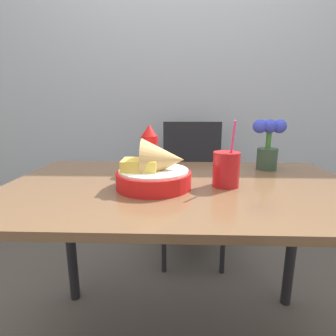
{
  "coord_description": "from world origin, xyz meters",
  "views": [
    {
      "loc": [
        -0.02,
        -0.89,
        1.01
      ],
      "look_at": [
        -0.05,
        -0.01,
        0.8
      ],
      "focal_mm": 28.0,
      "sensor_mm": 36.0,
      "label": 1
    }
  ],
  "objects_px": {
    "ketchup_bottle": "(150,150)",
    "drink_cup": "(226,170)",
    "chair_far_window": "(192,178)",
    "flower_vase": "(268,144)",
    "food_basket": "(156,171)"
  },
  "relations": [
    {
      "from": "ketchup_bottle",
      "to": "drink_cup",
      "type": "xyz_separation_m",
      "value": [
        0.28,
        -0.17,
        -0.04
      ]
    },
    {
      "from": "ketchup_bottle",
      "to": "chair_far_window",
      "type": "bearing_deg",
      "value": 72.85
    },
    {
      "from": "chair_far_window",
      "to": "drink_cup",
      "type": "bearing_deg",
      "value": -85.88
    },
    {
      "from": "drink_cup",
      "to": "flower_vase",
      "type": "distance_m",
      "value": 0.34
    },
    {
      "from": "food_basket",
      "to": "drink_cup",
      "type": "distance_m",
      "value": 0.24
    },
    {
      "from": "food_basket",
      "to": "drink_cup",
      "type": "bearing_deg",
      "value": 5.42
    },
    {
      "from": "food_basket",
      "to": "flower_vase",
      "type": "distance_m",
      "value": 0.54
    },
    {
      "from": "chair_far_window",
      "to": "ketchup_bottle",
      "type": "xyz_separation_m",
      "value": [
        -0.22,
        -0.7,
        0.31
      ]
    },
    {
      "from": "food_basket",
      "to": "flower_vase",
      "type": "bearing_deg",
      "value": 31.19
    },
    {
      "from": "flower_vase",
      "to": "food_basket",
      "type": "bearing_deg",
      "value": -148.81
    },
    {
      "from": "chair_far_window",
      "to": "food_basket",
      "type": "bearing_deg",
      "value": -100.99
    },
    {
      "from": "flower_vase",
      "to": "chair_far_window",
      "type": "bearing_deg",
      "value": 114.74
    },
    {
      "from": "food_basket",
      "to": "ketchup_bottle",
      "type": "distance_m",
      "value": 0.2
    },
    {
      "from": "food_basket",
      "to": "ketchup_bottle",
      "type": "xyz_separation_m",
      "value": [
        -0.04,
        0.19,
        0.04
      ]
    },
    {
      "from": "drink_cup",
      "to": "food_basket",
      "type": "bearing_deg",
      "value": -174.58
    }
  ]
}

